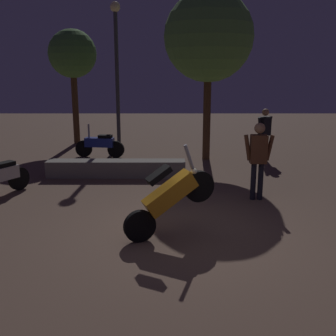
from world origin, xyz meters
TOP-DOWN VIEW (x-y plane):
  - ground_plane at (0.00, 0.00)m, footprint 40.00×40.00m
  - motorcycle_orange_foreground at (-0.26, -0.18)m, footprint 1.58×0.70m
  - motorcycle_blue_parked_left at (-2.55, 6.38)m, footprint 1.66×0.41m
  - person_rider_beside at (2.79, 5.97)m, footprint 0.58×0.47m
  - person_bystander_far at (1.71, 1.92)m, footprint 0.67×0.25m
  - streetlamp_near at (-2.13, 8.22)m, footprint 0.36×0.36m
  - tree_left_bg at (0.96, 6.12)m, footprint 2.74×2.74m
  - tree_center_bg at (-3.89, 9.00)m, footprint 1.81×1.81m
  - planter_wall_low at (-1.70, 3.92)m, footprint 3.76×0.50m

SIDE VIEW (x-z plane):
  - ground_plane at x=0.00m, z-range 0.00..0.00m
  - planter_wall_low at x=-1.70m, z-range 0.00..0.45m
  - motorcycle_blue_parked_left at x=-2.55m, z-range -0.12..0.99m
  - motorcycle_orange_foreground at x=-0.26m, z-range -0.07..1.56m
  - person_rider_beside at x=2.79m, z-range 0.16..1.81m
  - person_bystander_far at x=1.71m, z-range 0.17..1.91m
  - streetlamp_near at x=-2.13m, z-range 0.68..5.84m
  - tree_center_bg at x=-3.89m, z-range 1.21..5.55m
  - tree_left_bg at x=0.96m, z-range 1.21..6.41m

